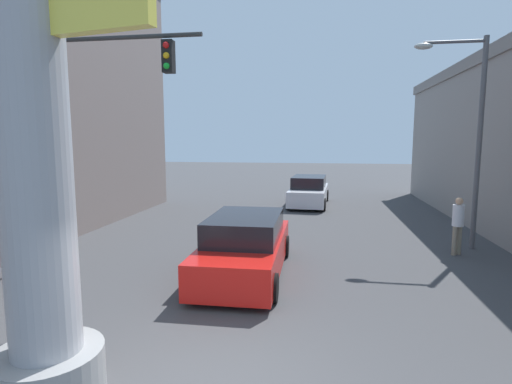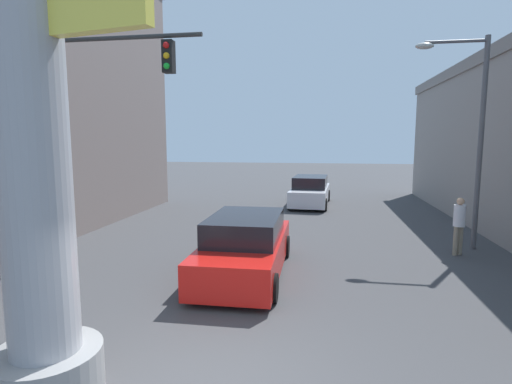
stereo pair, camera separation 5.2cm
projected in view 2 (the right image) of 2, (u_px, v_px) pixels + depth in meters
ground_plane at (282, 231)px, 15.31m from camera, size 92.49×92.49×0.00m
neon_sign_pole at (26, 59)px, 4.83m from camera, size 3.50×1.42×10.08m
street_lamp at (470, 123)px, 12.40m from camera, size 2.17×0.28×6.61m
traffic_light_mast at (58, 111)px, 9.42m from camera, size 5.25×0.32×5.85m
car_lead at (246, 246)px, 10.33m from camera, size 2.06×4.92×1.56m
car_far at (310, 191)px, 21.39m from camera, size 2.18×4.88×1.56m
pedestrian_mid_right at (459, 222)px, 12.00m from camera, size 0.47×0.47×1.76m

